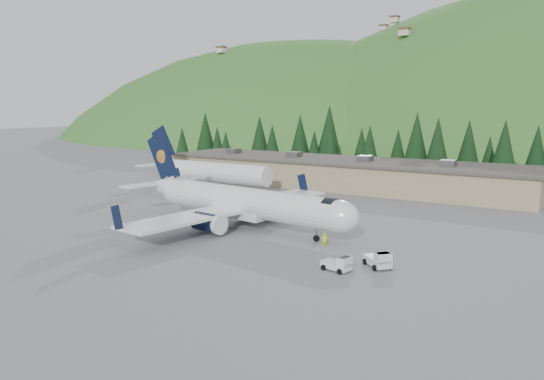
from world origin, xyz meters
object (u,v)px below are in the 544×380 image
(baggage_tug_b, at_px, (379,260))
(ramp_worker, at_px, (324,240))
(airliner, at_px, (240,202))
(second_airliner, at_px, (204,171))
(baggage_tug_a, at_px, (338,264))
(terminal_building, at_px, (340,172))

(baggage_tug_b, bearing_deg, ramp_worker, -165.24)
(airliner, height_order, ramp_worker, airliner)
(second_airliner, xyz_separation_m, baggage_tug_b, (45.07, -28.90, -2.58))
(baggage_tug_a, height_order, ramp_worker, ramp_worker)
(baggage_tug_b, bearing_deg, airliner, -156.79)
(airliner, relative_size, terminal_building, 0.50)
(airliner, relative_size, second_airliner, 1.29)
(terminal_building, relative_size, ramp_worker, 44.63)
(terminal_building, bearing_deg, second_airliner, -141.22)
(ramp_worker, bearing_deg, baggage_tug_b, 131.06)
(second_airliner, xyz_separation_m, terminal_building, (19.91, 16.00, -0.70))
(airliner, distance_m, terminal_building, 38.08)
(baggage_tug_a, distance_m, baggage_tug_b, 4.08)
(second_airliner, distance_m, baggage_tug_a, 52.99)
(airliner, distance_m, baggage_tug_b, 22.44)
(second_airliner, bearing_deg, baggage_tug_b, -32.67)
(airliner, relative_size, baggage_tug_a, 11.93)
(terminal_building, distance_m, ramp_worker, 44.58)
(second_airliner, height_order, terminal_building, second_airliner)
(baggage_tug_a, distance_m, terminal_building, 52.86)
(baggage_tug_b, relative_size, ramp_worker, 2.10)
(second_airliner, relative_size, baggage_tug_b, 8.22)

